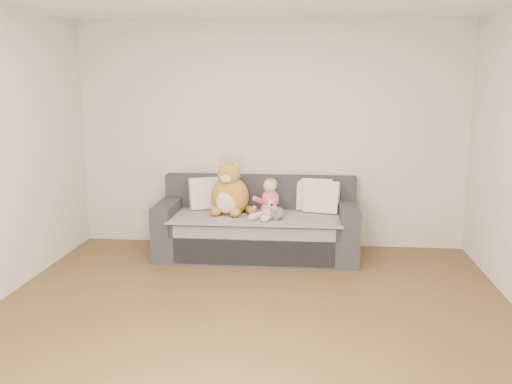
% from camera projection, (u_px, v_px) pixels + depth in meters
% --- Properties ---
extents(room_shell, '(5.00, 5.00, 5.00)m').
position_uv_depth(room_shell, '(251.00, 159.00, 4.58)').
color(room_shell, brown).
rests_on(room_shell, ground).
extents(sofa, '(2.20, 0.94, 0.85)m').
position_uv_depth(sofa, '(258.00, 227.00, 6.38)').
color(sofa, '#2B2B30').
rests_on(sofa, ground).
extents(cushion_left, '(0.44, 0.33, 0.38)m').
position_uv_depth(cushion_left, '(207.00, 193.00, 6.55)').
color(cushion_left, silver).
rests_on(cushion_left, sofa).
extents(cushion_right_back, '(0.42, 0.23, 0.38)m').
position_uv_depth(cushion_right_back, '(315.00, 195.00, 6.47)').
color(cushion_right_back, silver).
rests_on(cushion_right_back, sofa).
extents(cushion_right_front, '(0.42, 0.26, 0.37)m').
position_uv_depth(cushion_right_front, '(321.00, 197.00, 6.36)').
color(cushion_right_front, silver).
rests_on(cushion_right_front, sofa).
extents(toddler, '(0.31, 0.43, 0.42)m').
position_uv_depth(toddler, '(269.00, 201.00, 6.16)').
color(toddler, '#DC564D').
rests_on(toddler, sofa).
extents(plush_cat, '(0.51, 0.44, 0.65)m').
position_uv_depth(plush_cat, '(230.00, 193.00, 6.29)').
color(plush_cat, '#A17023').
rests_on(plush_cat, sofa).
extents(teddy_bear, '(0.19, 0.14, 0.23)m').
position_uv_depth(teddy_bear, '(272.00, 211.00, 6.06)').
color(teddy_bear, '#D1B390').
rests_on(teddy_bear, sofa).
extents(plush_cow, '(0.15, 0.23, 0.19)m').
position_uv_depth(plush_cow, '(276.00, 212.00, 6.04)').
color(plush_cow, white).
rests_on(plush_cow, sofa).
extents(sippy_cup, '(0.09, 0.08, 0.10)m').
position_uv_depth(sippy_cup, '(270.00, 212.00, 6.15)').
color(sippy_cup, '#7A3899').
rests_on(sippy_cup, sofa).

